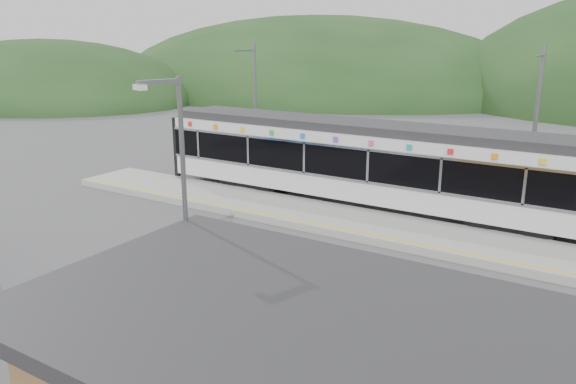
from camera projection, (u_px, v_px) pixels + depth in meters
The scene contains 8 objects.
ground at pixel (277, 244), 20.48m from camera, with size 120.00×120.00×0.00m, color #4C4C4F.
hills at pixel (486, 233), 21.64m from camera, with size 146.00×149.00×26.00m.
platform at pixel (321, 216), 23.13m from camera, with size 26.00×3.20×0.30m, color #9E9E99.
yellow_line at pixel (305, 221), 22.03m from camera, with size 26.00×0.10×0.01m, color yellow.
train at pixel (372, 162), 24.31m from camera, with size 20.44×3.01×3.74m.
catenary_mast_west at pixel (255, 107), 30.06m from camera, with size 0.18×1.80×7.00m.
catenary_mast_east at pixel (534, 129), 22.92m from camera, with size 0.18×1.80×7.00m.
lamp_post at pixel (180, 187), 13.44m from camera, with size 0.44×1.17×6.46m.
Camera 1 is at (10.49, -16.09, 7.36)m, focal length 35.00 mm.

